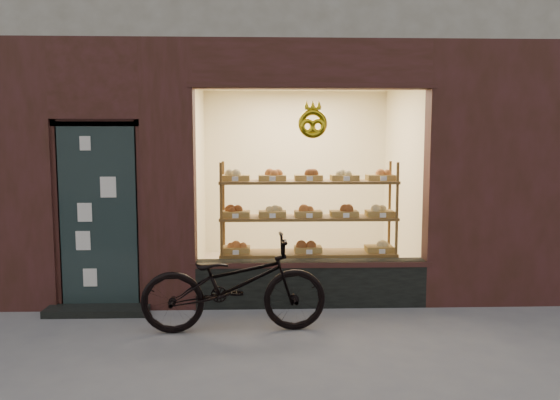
{
  "coord_description": "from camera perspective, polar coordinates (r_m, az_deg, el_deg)",
  "views": [
    {
      "loc": [
        -0.13,
        -4.19,
        1.95
      ],
      "look_at": [
        0.08,
        2.0,
        1.28
      ],
      "focal_mm": 35.0,
      "sensor_mm": 36.0,
      "label": 1
    }
  ],
  "objects": [
    {
      "name": "bicycle",
      "position": [
        5.67,
        -4.83,
        -8.74
      ],
      "size": [
        1.92,
        0.76,
        0.99
      ],
      "primitive_type": "imported",
      "rotation": [
        0.0,
        0.0,
        1.62
      ],
      "color": "black",
      "rests_on": "ground"
    },
    {
      "name": "display_shelf",
      "position": [
        6.85,
        2.96,
        -2.76
      ],
      "size": [
        2.2,
        0.45,
        1.7
      ],
      "color": "brown",
      "rests_on": "ground"
    },
    {
      "name": "ground",
      "position": [
        4.62,
        -0.14,
        -18.8
      ],
      "size": [
        90.0,
        90.0,
        0.0
      ],
      "primitive_type": "plane",
      "color": "slate"
    }
  ]
}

